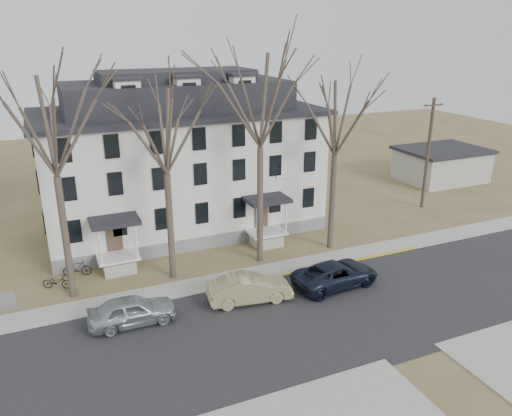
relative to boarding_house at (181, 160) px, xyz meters
name	(u,v)px	position (x,y,z in m)	size (l,w,h in m)	color
ground	(321,342)	(2.00, -17.95, -5.38)	(120.00, 120.00, 0.00)	olive
main_road	(302,322)	(2.00, -15.95, -5.38)	(120.00, 10.00, 0.04)	#27272A
far_sidewalk	(257,274)	(2.00, -9.95, -5.38)	(120.00, 2.00, 0.08)	#A09F97
yellow_curb	(332,266)	(7.00, -10.85, -5.38)	(14.00, 0.25, 0.06)	gold
boarding_house	(181,160)	(0.00, 0.00, 0.00)	(20.80, 12.36, 12.05)	slate
distant_building	(441,164)	(28.00, 2.05, -3.70)	(8.50, 6.50, 3.35)	#A09F97
tree_far_left	(49,120)	(-9.00, -8.15, 4.96)	(8.40, 8.40, 13.72)	#473B31
tree_mid_left	(164,126)	(-3.00, -8.15, 4.22)	(7.80, 7.80, 12.74)	#473B31
tree_center	(260,94)	(3.00, -8.15, 5.71)	(9.00, 9.00, 14.70)	#473B31
tree_mid_right	(337,113)	(8.50, -8.15, 4.22)	(7.80, 7.80, 12.74)	#473B31
utility_pole_far	(428,153)	(20.50, -3.95, -0.47)	(2.00, 0.28, 9.50)	#3D3023
car_silver	(132,311)	(-6.33, -12.57, -4.60)	(1.84, 4.58, 1.56)	#949CA1
car_tan	(250,289)	(0.26, -12.87, -4.58)	(1.68, 4.82, 1.59)	tan
car_navy	(336,275)	(5.76, -13.26, -4.63)	(2.49, 5.41, 1.50)	black
bicycle_left	(57,282)	(-9.81, -6.92, -4.92)	(0.61, 1.74, 0.92)	black
bicycle_right	(77,269)	(-8.53, -5.71, -4.85)	(0.50, 1.78, 1.07)	black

